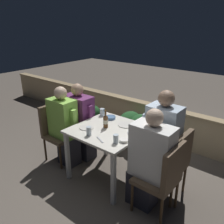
% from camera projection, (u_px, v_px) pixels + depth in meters
% --- Properties ---
extents(ground_plane, '(16.00, 16.00, 0.00)m').
position_uv_depth(ground_plane, '(109.00, 175.00, 3.43)').
color(ground_plane, '#665B51').
extents(parapet_wall, '(9.00, 0.18, 0.66)m').
position_uv_depth(parapet_wall, '(159.00, 123.00, 4.36)').
color(parapet_wall, tan).
rests_on(parapet_wall, ground_plane).
extents(dining_table, '(0.91, 0.90, 0.74)m').
position_uv_depth(dining_table, '(109.00, 135.00, 3.20)').
color(dining_table, silver).
rests_on(dining_table, ground_plane).
extents(planter_hedge, '(0.79, 0.47, 0.60)m').
position_uv_depth(planter_hedge, '(140.00, 129.00, 4.10)').
color(planter_hedge, brown).
rests_on(planter_hedge, ground_plane).
extents(chair_left_near, '(0.44, 0.43, 0.90)m').
position_uv_depth(chair_left_near, '(56.00, 127.00, 3.70)').
color(chair_left_near, brown).
rests_on(chair_left_near, ground_plane).
extents(person_green_blouse, '(0.49, 0.26, 1.22)m').
position_uv_depth(person_green_blouse, '(65.00, 126.00, 3.55)').
color(person_green_blouse, '#282833').
rests_on(person_green_blouse, ground_plane).
extents(chair_left_far, '(0.44, 0.43, 0.90)m').
position_uv_depth(chair_left_far, '(72.00, 123.00, 3.88)').
color(chair_left_far, brown).
rests_on(chair_left_far, ground_plane).
extents(person_purple_stripe, '(0.52, 0.26, 1.21)m').
position_uv_depth(person_purple_stripe, '(80.00, 122.00, 3.73)').
color(person_purple_stripe, '#282833').
rests_on(person_purple_stripe, ground_plane).
extents(chair_right_near, '(0.44, 0.43, 0.90)m').
position_uv_depth(chair_right_near, '(164.00, 175.00, 2.57)').
color(chair_right_near, brown).
rests_on(chair_right_near, ground_plane).
extents(person_white_polo, '(0.52, 0.26, 1.26)m').
position_uv_depth(person_white_polo, '(149.00, 161.00, 2.66)').
color(person_white_polo, '#282833').
rests_on(person_white_polo, ground_plane).
extents(chair_right_far, '(0.44, 0.43, 0.90)m').
position_uv_depth(chair_right_far, '(174.00, 160.00, 2.84)').
color(chair_right_far, brown).
rests_on(chair_right_far, ground_plane).
extents(person_blue_shirt, '(0.48, 0.26, 1.37)m').
position_uv_depth(person_blue_shirt, '(160.00, 143.00, 2.90)').
color(person_blue_shirt, '#282833').
rests_on(person_blue_shirt, ground_plane).
extents(beer_bottle, '(0.07, 0.07, 0.25)m').
position_uv_depth(beer_bottle, '(106.00, 121.00, 3.17)').
color(beer_bottle, brown).
rests_on(beer_bottle, dining_table).
extents(plate_0, '(0.20, 0.20, 0.01)m').
position_uv_depth(plate_0, '(87.00, 128.00, 3.19)').
color(plate_0, silver).
rests_on(plate_0, dining_table).
extents(plate_1, '(0.22, 0.22, 0.01)m').
position_uv_depth(plate_1, '(126.00, 125.00, 3.27)').
color(plate_1, silver).
rests_on(plate_1, dining_table).
extents(bowl_0, '(0.15, 0.15, 0.04)m').
position_uv_depth(bowl_0, '(110.00, 117.00, 3.48)').
color(bowl_0, '#4C709E').
rests_on(bowl_0, dining_table).
extents(bowl_1, '(0.11, 0.11, 0.03)m').
position_uv_depth(bowl_1, '(124.00, 140.00, 2.82)').
color(bowl_1, silver).
rests_on(bowl_1, dining_table).
extents(glass_cup_0, '(0.08, 0.08, 0.10)m').
position_uv_depth(glass_cup_0, '(139.00, 127.00, 3.10)').
color(glass_cup_0, silver).
rests_on(glass_cup_0, dining_table).
extents(glass_cup_1, '(0.06, 0.06, 0.11)m').
position_uv_depth(glass_cup_1, '(89.00, 131.00, 2.97)').
color(glass_cup_1, silver).
rests_on(glass_cup_1, dining_table).
extents(glass_cup_2, '(0.07, 0.07, 0.11)m').
position_uv_depth(glass_cup_2, '(102.00, 112.00, 3.59)').
color(glass_cup_2, silver).
rests_on(glass_cup_2, dining_table).
extents(glass_cup_3, '(0.06, 0.06, 0.11)m').
position_uv_depth(glass_cup_3, '(116.00, 139.00, 2.78)').
color(glass_cup_3, silver).
rests_on(glass_cup_3, dining_table).
extents(fork_0, '(0.13, 0.13, 0.01)m').
position_uv_depth(fork_0, '(129.00, 135.00, 2.98)').
color(fork_0, silver).
rests_on(fork_0, dining_table).
extents(fork_1, '(0.16, 0.09, 0.01)m').
position_uv_depth(fork_1, '(100.00, 140.00, 2.87)').
color(fork_1, silver).
rests_on(fork_1, dining_table).
extents(potted_plant, '(0.32, 0.32, 0.63)m').
position_uv_depth(potted_plant, '(92.00, 117.00, 4.45)').
color(potted_plant, '#9E5638').
rests_on(potted_plant, ground_plane).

